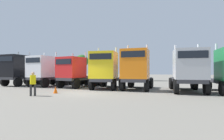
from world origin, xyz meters
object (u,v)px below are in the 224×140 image
Objects in this scene: semi_truck_orange at (136,70)px; traffic_cone_near at (56,90)px; semi_truck_white at (45,71)px; semi_truck_red at (75,72)px; semi_truck_silver at (188,70)px; visitor_in_hivis at (33,82)px; semi_truck_black at (19,70)px; semi_truck_yellow at (106,70)px.

semi_truck_orange is 7.55m from traffic_cone_near.
semi_truck_orange reaches higher than semi_truck_white.
semi_truck_white is 4.13m from semi_truck_red.
semi_truck_silver is 12.44m from visitor_in_hivis.
semi_truck_orange is 3.34× the size of visitor_in_hivis.
semi_truck_silver is at bearing 89.38° from semi_truck_black.
semi_truck_orange reaches higher than semi_truck_yellow.
semi_truck_red is at bearing -104.76° from semi_truck_yellow.
semi_truck_orange is at bearing 94.69° from semi_truck_red.
semi_truck_white is at bearing -99.13° from semi_truck_silver.
traffic_cone_near is (-2.51, -4.60, -1.63)m from semi_truck_yellow.
visitor_in_hivis is (-6.19, -6.57, -0.96)m from semi_truck_orange.
semi_truck_silver is 11.56× the size of traffic_cone_near.
semi_truck_black is at bearing -79.18° from semi_truck_red.
semi_truck_yellow is at bearing 89.94° from semi_truck_black.
semi_truck_black is 0.94× the size of semi_truck_red.
semi_truck_orange is 0.88× the size of semi_truck_silver.
semi_truck_red is at bearing 93.30° from semi_truck_black.
semi_truck_black is at bearing -97.88° from semi_truck_yellow.
visitor_in_hivis is at bearing 38.81° from semi_truck_white.
semi_truck_yellow is 7.19m from visitor_in_hivis.
semi_truck_black is 10.00× the size of traffic_cone_near.
semi_truck_yellow is 10.88× the size of traffic_cone_near.
visitor_in_hivis is (-3.05, -6.44, -0.90)m from semi_truck_yellow.
semi_truck_black is 3.28× the size of visitor_in_hivis.
semi_truck_red is (4.13, 0.10, -0.12)m from semi_truck_white.
semi_truck_red is 0.98× the size of semi_truck_yellow.
semi_truck_orange reaches higher than semi_truck_black.
traffic_cone_near is (5.53, -4.98, -1.60)m from semi_truck_white.
semi_truck_white is 3.46× the size of visitor_in_hivis.
visitor_in_hivis is (8.87, -6.48, -0.97)m from semi_truck_black.
semi_truck_black is 0.95× the size of semi_truck_white.
traffic_cone_near is at bearing 23.01° from semi_truck_red.
semi_truck_orange is at bearing 91.32° from semi_truck_white.
semi_truck_red is 3.50× the size of visitor_in_hivis.
traffic_cone_near is (-10.19, -4.38, -1.60)m from semi_truck_silver.
semi_truck_orange is (7.04, -0.36, 0.22)m from semi_truck_red.
visitor_in_hivis reaches higher than traffic_cone_near.
semi_truck_black reaches higher than semi_truck_red.
semi_truck_yellow reaches higher than traffic_cone_near.
semi_truck_red is 0.92× the size of semi_truck_silver.
traffic_cone_near is at bearing -53.17° from semi_truck_orange.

